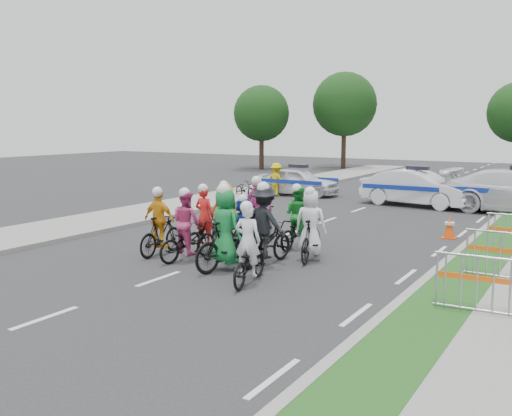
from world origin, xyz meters
The scene contains 23 objects.
ground centered at (0.00, 0.00, 0.00)m, with size 90.00×90.00×0.00m, color #28282B.
curb_right centered at (5.10, 5.00, 0.06)m, with size 0.20×60.00×0.12m, color gray.
grass_strip centered at (5.80, 5.00, 0.06)m, with size 1.20×60.00×0.11m, color #234A18.
sidewalk_left centered at (-6.50, 5.00, 0.07)m, with size 3.00×60.00×0.13m, color gray.
rider_0 centered at (1.88, 0.73, 0.59)m, with size 0.94×1.84×1.79m.
rider_1 centered at (0.81, 1.44, 0.79)m, with size 0.95×2.01×2.04m.
rider_2 centered at (-0.56, 1.74, 0.68)m, with size 0.96×1.89×1.84m.
rider_3 centered at (-1.50, 1.82, 0.69)m, with size 0.92×1.73×1.80m.
rider_4 centered at (1.34, 2.32, 0.78)m, with size 1.19×2.06×2.03m.
rider_5 centered at (0.63, 2.53, 0.71)m, with size 1.35×1.61×1.66m.
rider_6 centered at (-0.83, 2.88, 0.60)m, with size 0.67×1.80×1.81m.
rider_7 centered at (2.09, 3.31, 0.72)m, with size 0.86×1.83×1.86m.
rider_8 centered at (1.17, 4.39, 0.67)m, with size 0.79×1.79×1.79m.
rider_9 centered at (-0.16, 4.49, 0.74)m, with size 1.01×1.88×1.93m.
rider_10 centered at (-1.16, 4.33, 0.69)m, with size 1.04×1.79×1.76m.
police_car_0 centered at (-4.23, 15.00, 0.66)m, with size 1.57×3.90×1.33m, color white.
police_car_1 centered at (1.66, 14.30, 0.75)m, with size 1.60×4.58×1.51m, color white.
marshal_hiviz centered at (-4.99, 14.21, 0.78)m, with size 1.01×0.58×1.57m, color #E1BA0B.
barrier_0 centered at (6.70, 0.95, 0.56)m, with size 2.00×0.50×1.12m, color #A5A8AD, non-canonical shape.
cone_0 centered at (4.40, 7.98, 0.34)m, with size 0.40×0.40×0.70m.
parked_bike centered at (-5.77, 12.67, 0.43)m, with size 0.57×1.65×0.86m, color black.
tree_0 centered at (-14.00, 28.00, 4.19)m, with size 4.20×4.20×6.30m.
tree_3 centered at (-9.00, 32.00, 4.89)m, with size 4.90×4.90×7.35m.
Camera 1 is at (8.13, -9.27, 3.36)m, focal length 40.00 mm.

